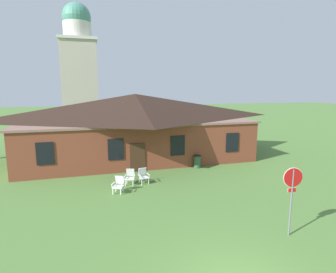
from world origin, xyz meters
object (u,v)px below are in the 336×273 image
(stop_sign, at_px, (292,188))
(trash_bin, at_px, (197,161))
(lawn_chair_by_porch, at_px, (119,184))
(lawn_chair_left_end, at_px, (143,175))
(lawn_chair_near_door, at_px, (130,176))

(stop_sign, relative_size, trash_bin, 2.92)
(lawn_chair_by_porch, relative_size, lawn_chair_left_end, 1.00)
(lawn_chair_near_door, relative_size, trash_bin, 0.98)
(lawn_chair_by_porch, bearing_deg, lawn_chair_near_door, 56.20)
(trash_bin, bearing_deg, lawn_chair_near_door, -158.05)
(lawn_chair_near_door, bearing_deg, stop_sign, -56.43)
(lawn_chair_by_porch, height_order, trash_bin, trash_bin)
(lawn_chair_by_porch, bearing_deg, trash_bin, 28.75)
(stop_sign, bearing_deg, trash_bin, 89.03)
(trash_bin, bearing_deg, lawn_chair_left_end, -154.15)
(lawn_chair_near_door, bearing_deg, lawn_chair_left_end, -2.73)
(lawn_chair_left_end, xyz_separation_m, trash_bin, (4.62, 2.24, -0.00))
(stop_sign, height_order, trash_bin, stop_sign)
(lawn_chair_near_door, height_order, trash_bin, trash_bin)
(stop_sign, height_order, lawn_chair_near_door, stop_sign)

